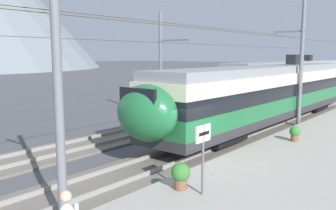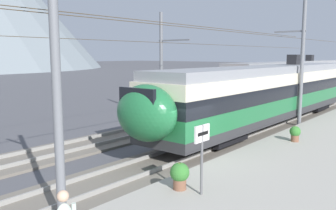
{
  "view_description": "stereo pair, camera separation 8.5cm",
  "coord_description": "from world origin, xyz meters",
  "px_view_note": "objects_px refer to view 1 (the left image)",
  "views": [
    {
      "loc": [
        -11.14,
        -8.29,
        4.51
      ],
      "look_at": [
        1.67,
        2.3,
        2.18
      ],
      "focal_mm": 38.01,
      "sensor_mm": 36.0,
      "label": 1
    },
    {
      "loc": [
        -11.08,
        -8.36,
        4.51
      ],
      "look_at": [
        1.67,
        2.3,
        2.18
      ],
      "focal_mm": 38.01,
      "sensor_mm": 36.0,
      "label": 2
    }
  ],
  "objects_px": {
    "train_near_platform": "(268,92)",
    "catenary_mast_far_side": "(163,64)",
    "catenary_mast_west": "(55,79)",
    "catenary_mast_mid": "(299,63)",
    "train_far_track": "(293,76)",
    "platform_sign": "(203,144)",
    "potted_plant_platform_edge": "(295,133)",
    "potted_plant_by_shelter": "(181,174)"
  },
  "relations": [
    {
      "from": "train_near_platform",
      "to": "catenary_mast_far_side",
      "type": "xyz_separation_m",
      "value": [
        -2.14,
        6.95,
        1.68
      ]
    },
    {
      "from": "catenary_mast_west",
      "to": "catenary_mast_far_side",
      "type": "distance_m",
      "value": 16.47
    },
    {
      "from": "catenary_mast_west",
      "to": "catenary_mast_mid",
      "type": "xyz_separation_m",
      "value": [
        17.08,
        -0.0,
        0.13
      ]
    },
    {
      "from": "train_far_track",
      "to": "catenary_mast_west",
      "type": "xyz_separation_m",
      "value": [
        -33.28,
        -6.35,
        1.7
      ]
    },
    {
      "from": "train_far_track",
      "to": "platform_sign",
      "type": "distance_m",
      "value": 30.99
    },
    {
      "from": "catenary_mast_west",
      "to": "catenary_mast_mid",
      "type": "distance_m",
      "value": 17.08
    },
    {
      "from": "catenary_mast_mid",
      "to": "potted_plant_platform_edge",
      "type": "distance_m",
      "value": 6.45
    },
    {
      "from": "catenary_mast_west",
      "to": "platform_sign",
      "type": "distance_m",
      "value": 4.52
    },
    {
      "from": "catenary_mast_mid",
      "to": "potted_plant_platform_edge",
      "type": "xyz_separation_m",
      "value": [
        -5.28,
        -1.81,
        -3.23
      ]
    },
    {
      "from": "platform_sign",
      "to": "potted_plant_by_shelter",
      "type": "height_order",
      "value": "platform_sign"
    },
    {
      "from": "train_far_track",
      "to": "catenary_mast_mid",
      "type": "height_order",
      "value": "catenary_mast_mid"
    },
    {
      "from": "train_near_platform",
      "to": "train_far_track",
      "type": "relative_size",
      "value": 0.82
    },
    {
      "from": "catenary_mast_west",
      "to": "potted_plant_platform_edge",
      "type": "height_order",
      "value": "catenary_mast_west"
    },
    {
      "from": "catenary_mast_west",
      "to": "catenary_mast_mid",
      "type": "height_order",
      "value": "catenary_mast_mid"
    },
    {
      "from": "catenary_mast_west",
      "to": "catenary_mast_far_side",
      "type": "height_order",
      "value": "catenary_mast_far_side"
    },
    {
      "from": "train_far_track",
      "to": "potted_plant_platform_edge",
      "type": "relative_size",
      "value": 39.01
    },
    {
      "from": "train_near_platform",
      "to": "platform_sign",
      "type": "bearing_deg",
      "value": -163.97
    },
    {
      "from": "potted_plant_by_shelter",
      "to": "catenary_mast_far_side",
      "type": "bearing_deg",
      "value": 42.64
    },
    {
      "from": "catenary_mast_far_side",
      "to": "potted_plant_platform_edge",
      "type": "relative_size",
      "value": 54.44
    },
    {
      "from": "train_far_track",
      "to": "platform_sign",
      "type": "xyz_separation_m",
      "value": [
        -29.81,
        -8.46,
        -0.29
      ]
    },
    {
      "from": "train_near_platform",
      "to": "train_far_track",
      "type": "bearing_deg",
      "value": 15.7
    },
    {
      "from": "catenary_mast_mid",
      "to": "potted_plant_by_shelter",
      "type": "height_order",
      "value": "catenary_mast_mid"
    },
    {
      "from": "catenary_mast_west",
      "to": "train_near_platform",
      "type": "bearing_deg",
      "value": 5.51
    },
    {
      "from": "train_far_track",
      "to": "potted_plant_platform_edge",
      "type": "bearing_deg",
      "value": -159.18
    },
    {
      "from": "catenary_mast_far_side",
      "to": "train_far_track",
      "type": "bearing_deg",
      "value": -6.43
    },
    {
      "from": "train_far_track",
      "to": "catenary_mast_far_side",
      "type": "height_order",
      "value": "catenary_mast_far_side"
    },
    {
      "from": "potted_plant_platform_edge",
      "to": "platform_sign",
      "type": "bearing_deg",
      "value": -177.99
    },
    {
      "from": "potted_plant_platform_edge",
      "to": "potted_plant_by_shelter",
      "type": "distance_m",
      "value": 8.43
    },
    {
      "from": "catenary_mast_far_side",
      "to": "potted_plant_platform_edge",
      "type": "bearing_deg",
      "value": -102.53
    },
    {
      "from": "catenary_mast_west",
      "to": "platform_sign",
      "type": "xyz_separation_m",
      "value": [
        3.47,
        -2.1,
        -1.99
      ]
    },
    {
      "from": "train_near_platform",
      "to": "catenary_mast_west",
      "type": "bearing_deg",
      "value": -174.49
    },
    {
      "from": "train_near_platform",
      "to": "catenary_mast_west",
      "type": "relative_size",
      "value": 0.59
    },
    {
      "from": "catenary_mast_far_side",
      "to": "platform_sign",
      "type": "relative_size",
      "value": 19.28
    },
    {
      "from": "train_far_track",
      "to": "platform_sign",
      "type": "relative_size",
      "value": 13.82
    },
    {
      "from": "train_far_track",
      "to": "platform_sign",
      "type": "height_order",
      "value": "train_far_track"
    },
    {
      "from": "catenary_mast_mid",
      "to": "potted_plant_platform_edge",
      "type": "bearing_deg",
      "value": -161.11
    },
    {
      "from": "train_near_platform",
      "to": "potted_plant_by_shelter",
      "type": "xyz_separation_m",
      "value": [
        -12.85,
        -2.91,
        -1.34
      ]
    },
    {
      "from": "catenary_mast_mid",
      "to": "potted_plant_by_shelter",
      "type": "bearing_deg",
      "value": -174.4
    },
    {
      "from": "catenary_mast_far_side",
      "to": "potted_plant_by_shelter",
      "type": "height_order",
      "value": "catenary_mast_far_side"
    },
    {
      "from": "train_near_platform",
      "to": "train_far_track",
      "type": "distance_m",
      "value": 17.7
    },
    {
      "from": "platform_sign",
      "to": "train_near_platform",
      "type": "bearing_deg",
      "value": 16.03
    },
    {
      "from": "platform_sign",
      "to": "potted_plant_by_shelter",
      "type": "xyz_separation_m",
      "value": [
        -0.08,
        0.76,
        -1.06
      ]
    }
  ]
}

